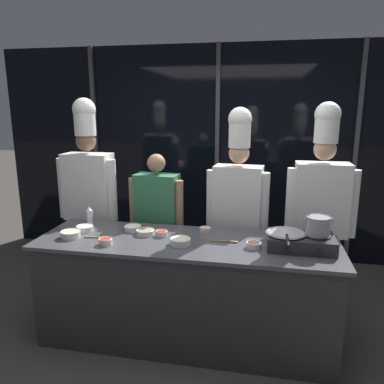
{
  "coord_description": "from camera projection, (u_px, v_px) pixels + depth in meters",
  "views": [
    {
      "loc": [
        0.6,
        -2.81,
        1.96
      ],
      "look_at": [
        0.0,
        0.25,
        1.24
      ],
      "focal_mm": 35.0,
      "sensor_mm": 36.0,
      "label": 1
    }
  ],
  "objects": [
    {
      "name": "squeeze_bottle_clear",
      "position": [
        89.0,
        216.0,
        3.46
      ],
      "size": [
        0.06,
        0.06,
        0.17
      ],
      "color": "white",
      "rests_on": "demo_counter"
    },
    {
      "name": "window_wall_back",
      "position": [
        218.0,
        154.0,
        4.81
      ],
      "size": [
        5.84,
        0.09,
        2.7
      ],
      "color": "black",
      "rests_on": "ground_plane"
    },
    {
      "name": "prep_bowl_mushrooms",
      "position": [
        145.0,
        232.0,
        3.18
      ],
      "size": [
        0.16,
        0.16,
        0.04
      ],
      "color": "silver",
      "rests_on": "demo_counter"
    },
    {
      "name": "prep_bowl_bell_pepper",
      "position": [
        161.0,
        233.0,
        3.14
      ],
      "size": [
        0.1,
        0.1,
        0.05
      ],
      "color": "silver",
      "rests_on": "demo_counter"
    },
    {
      "name": "chef_head",
      "position": [
        89.0,
        187.0,
        3.79
      ],
      "size": [
        0.63,
        0.25,
        2.03
      ],
      "rotation": [
        0.0,
        0.0,
        3.13
      ],
      "color": "#232326",
      "rests_on": "ground_plane"
    },
    {
      "name": "prep_bowl_soy_glaze",
      "position": [
        254.0,
        245.0,
        2.88
      ],
      "size": [
        0.12,
        0.12,
        0.05
      ],
      "color": "silver",
      "rests_on": "demo_counter"
    },
    {
      "name": "prep_bowl_garlic",
      "position": [
        180.0,
        241.0,
        2.95
      ],
      "size": [
        0.17,
        0.17,
        0.05
      ],
      "color": "silver",
      "rests_on": "demo_counter"
    },
    {
      "name": "person_guest",
      "position": [
        157.0,
        215.0,
        3.66
      ],
      "size": [
        0.55,
        0.25,
        1.51
      ],
      "rotation": [
        0.0,
        0.0,
        3.06
      ],
      "color": "#4C4C51",
      "rests_on": "ground_plane"
    },
    {
      "name": "prep_bowl_bean_sprouts",
      "position": [
        85.0,
        228.0,
        3.27
      ],
      "size": [
        0.15,
        0.15,
        0.05
      ],
      "color": "silver",
      "rests_on": "demo_counter"
    },
    {
      "name": "prep_bowl_noodles",
      "position": [
        70.0,
        234.0,
        3.11
      ],
      "size": [
        0.16,
        0.16,
        0.06
      ],
      "color": "silver",
      "rests_on": "demo_counter"
    },
    {
      "name": "prep_bowl_chili_flakes",
      "position": [
        106.0,
        241.0,
        2.95
      ],
      "size": [
        0.11,
        0.11,
        0.05
      ],
      "color": "silver",
      "rests_on": "demo_counter"
    },
    {
      "name": "serving_spoon_solid",
      "position": [
        101.0,
        237.0,
        3.1
      ],
      "size": [
        0.21,
        0.05,
        0.02
      ],
      "color": "olive",
      "rests_on": "demo_counter"
    },
    {
      "name": "chef_sous",
      "position": [
        238.0,
        199.0,
        3.49
      ],
      "size": [
        0.58,
        0.27,
        1.95
      ],
      "rotation": [
        0.0,
        0.0,
        3.05
      ],
      "color": "#4C4C51",
      "rests_on": "ground_plane"
    },
    {
      "name": "demo_counter",
      "position": [
        186.0,
        290.0,
        3.14
      ],
      "size": [
        2.46,
        0.76,
        0.89
      ],
      "color": "#2D2D30",
      "rests_on": "ground_plane"
    },
    {
      "name": "portable_stove",
      "position": [
        301.0,
        242.0,
        2.86
      ],
      "size": [
        0.5,
        0.33,
        0.12
      ],
      "color": "#28282B",
      "rests_on": "demo_counter"
    },
    {
      "name": "stock_pot",
      "position": [
        318.0,
        225.0,
        2.81
      ],
      "size": [
        0.21,
        0.18,
        0.15
      ],
      "color": "#93969B",
      "rests_on": "portable_stove"
    },
    {
      "name": "chef_line",
      "position": [
        321.0,
        200.0,
        3.34
      ],
      "size": [
        0.62,
        0.25,
        1.99
      ],
      "rotation": [
        0.0,
        0.0,
        3.15
      ],
      "color": "#4C4C51",
      "rests_on": "ground_plane"
    },
    {
      "name": "prep_bowl_rice",
      "position": [
        133.0,
        228.0,
        3.29
      ],
      "size": [
        0.15,
        0.15,
        0.04
      ],
      "color": "silver",
      "rests_on": "demo_counter"
    },
    {
      "name": "ground_plane",
      "position": [
        186.0,
        337.0,
        3.24
      ],
      "size": [
        24.0,
        24.0,
        0.0
      ],
      "primitive_type": "plane",
      "color": "#47423D"
    },
    {
      "name": "serving_spoon_slotted",
      "position": [
        229.0,
        241.0,
        3.01
      ],
      "size": [
        0.23,
        0.05,
        0.02
      ],
      "color": "olive",
      "rests_on": "demo_counter"
    },
    {
      "name": "prep_bowl_shrimp",
      "position": [
        205.0,
        229.0,
        3.27
      ],
      "size": [
        0.1,
        0.1,
        0.04
      ],
      "color": "silver",
      "rests_on": "demo_counter"
    },
    {
      "name": "frying_pan",
      "position": [
        286.0,
        230.0,
        2.86
      ],
      "size": [
        0.3,
        0.52,
        0.05
      ],
      "color": "#ADAFB5",
      "rests_on": "portable_stove"
    }
  ]
}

